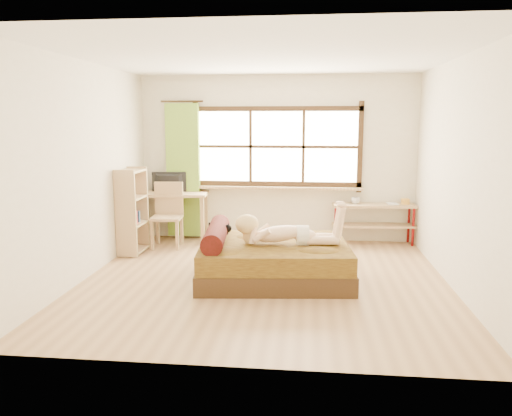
# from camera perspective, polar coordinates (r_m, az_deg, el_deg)

# --- Properties ---
(floor) EXTENTS (4.50, 4.50, 0.00)m
(floor) POSITION_cam_1_polar(r_m,az_deg,el_deg) (6.29, 0.96, -8.26)
(floor) COLOR #9E754C
(floor) RESTS_ON ground
(ceiling) EXTENTS (4.50, 4.50, 0.00)m
(ceiling) POSITION_cam_1_polar(r_m,az_deg,el_deg) (6.03, 1.04, 16.93)
(ceiling) COLOR white
(ceiling) RESTS_ON wall_back
(wall_back) EXTENTS (4.50, 0.00, 4.50)m
(wall_back) POSITION_cam_1_polar(r_m,az_deg,el_deg) (8.25, 2.40, 5.63)
(wall_back) COLOR silver
(wall_back) RESTS_ON floor
(wall_front) EXTENTS (4.50, 0.00, 4.50)m
(wall_front) POSITION_cam_1_polar(r_m,az_deg,el_deg) (3.80, -2.04, 0.62)
(wall_front) COLOR silver
(wall_front) RESTS_ON floor
(wall_left) EXTENTS (0.00, 4.50, 4.50)m
(wall_left) POSITION_cam_1_polar(r_m,az_deg,el_deg) (6.60, -18.89, 4.05)
(wall_left) COLOR silver
(wall_left) RESTS_ON floor
(wall_right) EXTENTS (0.00, 4.50, 4.50)m
(wall_right) POSITION_cam_1_polar(r_m,az_deg,el_deg) (6.23, 22.12, 3.54)
(wall_right) COLOR silver
(wall_right) RESTS_ON floor
(window) EXTENTS (2.80, 0.16, 1.46)m
(window) POSITION_cam_1_polar(r_m,az_deg,el_deg) (8.21, 2.40, 6.72)
(window) COLOR #FFEDBF
(window) RESTS_ON wall_back
(curtain) EXTENTS (0.55, 0.10, 2.20)m
(curtain) POSITION_cam_1_polar(r_m,az_deg,el_deg) (8.39, -8.31, 4.24)
(curtain) COLOR olive
(curtain) RESTS_ON wall_back
(bed) EXTENTS (1.99, 1.65, 0.70)m
(bed) POSITION_cam_1_polar(r_m,az_deg,el_deg) (6.30, 1.65, -5.86)
(bed) COLOR black
(bed) RESTS_ON floor
(woman) EXTENTS (1.33, 0.49, 0.56)m
(woman) POSITION_cam_1_polar(r_m,az_deg,el_deg) (6.13, 3.46, -1.61)
(woman) COLOR beige
(woman) RESTS_ON bed
(kitten) EXTENTS (0.29, 0.14, 0.22)m
(kitten) POSITION_cam_1_polar(r_m,az_deg,el_deg) (6.41, -4.29, -2.64)
(kitten) COLOR black
(kitten) RESTS_ON bed
(desk) EXTENTS (1.33, 0.69, 0.81)m
(desk) POSITION_cam_1_polar(r_m,az_deg,el_deg) (8.33, -10.01, 1.04)
(desk) COLOR #A8795B
(desk) RESTS_ON floor
(monitor) EXTENTS (0.57, 0.12, 0.33)m
(monitor) POSITION_cam_1_polar(r_m,az_deg,el_deg) (8.34, -9.97, 2.93)
(monitor) COLOR black
(monitor) RESTS_ON desk
(chair) EXTENTS (0.49, 0.49, 1.01)m
(chair) POSITION_cam_1_polar(r_m,az_deg,el_deg) (7.99, -10.04, -0.34)
(chair) COLOR #A8795B
(chair) RESTS_ON floor
(pipe_shelf) EXTENTS (1.33, 0.43, 0.74)m
(pipe_shelf) POSITION_cam_1_polar(r_m,az_deg,el_deg) (8.23, 13.42, -0.75)
(pipe_shelf) COLOR #A8795B
(pipe_shelf) RESTS_ON floor
(cup) EXTENTS (0.14, 0.14, 0.10)m
(cup) POSITION_cam_1_polar(r_m,az_deg,el_deg) (8.16, 11.30, 0.83)
(cup) COLOR gray
(cup) RESTS_ON pipe_shelf
(book) EXTENTS (0.18, 0.24, 0.02)m
(book) POSITION_cam_1_polar(r_m,az_deg,el_deg) (8.23, 14.76, 0.47)
(book) COLOR gray
(book) RESTS_ON pipe_shelf
(bookshelf) EXTENTS (0.32, 0.56, 1.27)m
(bookshelf) POSITION_cam_1_polar(r_m,az_deg,el_deg) (7.65, -13.97, -0.31)
(bookshelf) COLOR #A8795B
(bookshelf) RESTS_ON floor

